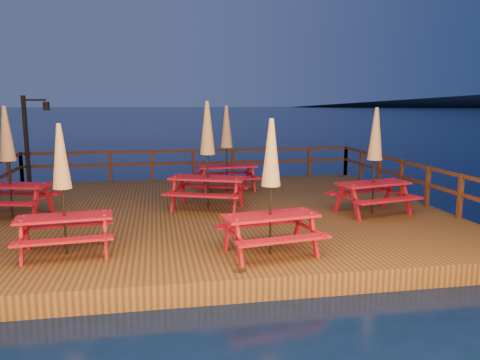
{
  "coord_description": "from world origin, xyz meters",
  "views": [
    {
      "loc": [
        -1.33,
        -11.97,
        3.21
      ],
      "look_at": [
        0.95,
        0.6,
        1.05
      ],
      "focal_mm": 35.0,
      "sensor_mm": 36.0,
      "label": 1
    }
  ],
  "objects": [
    {
      "name": "picnic_table_1",
      "position": [
        -3.02,
        -3.18,
        1.66
      ],
      "size": [
        1.83,
        1.56,
        2.43
      ],
      "rotation": [
        0.0,
        0.0,
        0.1
      ],
      "color": "maroon",
      "rests_on": "deck"
    },
    {
      "name": "picnic_table_2",
      "position": [
        0.72,
        -3.83,
        1.7
      ],
      "size": [
        1.97,
        1.71,
        2.51
      ],
      "rotation": [
        0.0,
        0.0,
        0.17
      ],
      "color": "maroon",
      "rests_on": "deck"
    },
    {
      "name": "deck_piles",
      "position": [
        0.0,
        0.0,
        -0.3
      ],
      "size": [
        11.44,
        9.44,
        1.4
      ],
      "color": "#381F11",
      "rests_on": "ground"
    },
    {
      "name": "picnic_table_3",
      "position": [
        0.86,
        2.5,
        1.79
      ],
      "size": [
        1.98,
        1.67,
        2.68
      ],
      "rotation": [
        0.0,
        0.0,
        0.08
      ],
      "color": "maroon",
      "rests_on": "deck"
    },
    {
      "name": "picnic_table_4",
      "position": [
        -0.0,
        0.07,
        1.86
      ],
      "size": [
        2.43,
        2.24,
        2.82
      ],
      "rotation": [
        0.0,
        0.0,
        -0.38
      ],
      "color": "maroon",
      "rests_on": "deck"
    },
    {
      "name": "deck",
      "position": [
        0.0,
        0.0,
        0.2
      ],
      "size": [
        12.0,
        10.0,
        0.4
      ],
      "primitive_type": "cube",
      "color": "#442915",
      "rests_on": "ground"
    },
    {
      "name": "picnic_table_0",
      "position": [
        -4.85,
        0.07,
        1.8
      ],
      "size": [
        2.23,
        1.99,
        2.7
      ],
      "rotation": [
        0.0,
        0.0,
        -0.26
      ],
      "color": "maroon",
      "rests_on": "deck"
    },
    {
      "name": "railing",
      "position": [
        0.0,
        1.78,
        1.16
      ],
      "size": [
        11.8,
        9.75,
        1.1
      ],
      "color": "#381F11",
      "rests_on": "deck"
    },
    {
      "name": "lamp_post",
      "position": [
        -5.39,
        4.55,
        2.2
      ],
      "size": [
        0.85,
        0.18,
        3.0
      ],
      "color": "black",
      "rests_on": "deck"
    },
    {
      "name": "ground",
      "position": [
        0.0,
        0.0,
        0.0
      ],
      "size": [
        500.0,
        500.0,
        0.0
      ],
      "primitive_type": "plane",
      "color": "black",
      "rests_on": "ground"
    },
    {
      "name": "picnic_table_5",
      "position": [
        4.03,
        -1.19,
        1.78
      ],
      "size": [
        2.15,
        1.9,
        2.66
      ],
      "rotation": [
        0.0,
        0.0,
        0.22
      ],
      "color": "maroon",
      "rests_on": "deck"
    }
  ]
}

